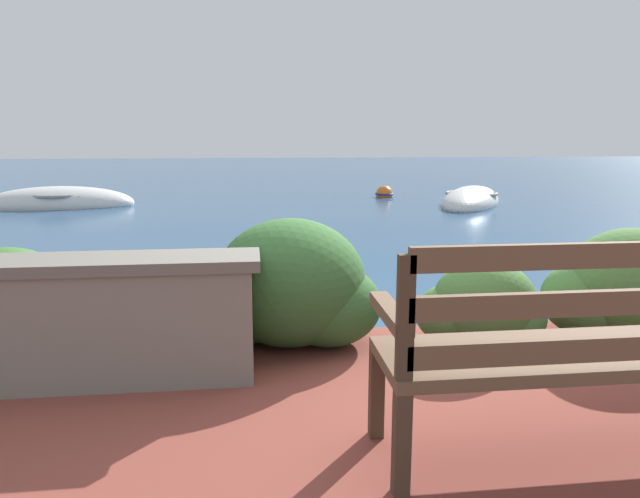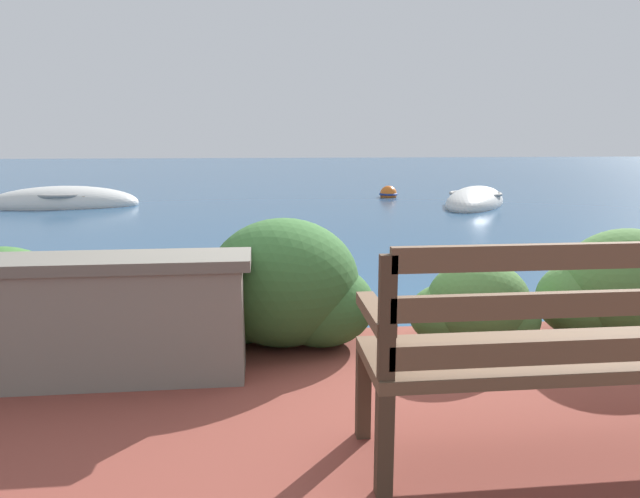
{
  "view_description": "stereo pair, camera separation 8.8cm",
  "coord_description": "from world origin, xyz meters",
  "px_view_note": "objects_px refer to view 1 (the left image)",
  "views": [
    {
      "loc": [
        -0.61,
        -3.68,
        1.51
      ],
      "look_at": [
        0.18,
        3.01,
        0.19
      ],
      "focal_mm": 32.0,
      "sensor_mm": 36.0,
      "label": 1
    },
    {
      "loc": [
        -0.53,
        -3.69,
        1.51
      ],
      "look_at": [
        0.18,
        3.01,
        0.19
      ],
      "focal_mm": 32.0,
      "sensor_mm": 36.0,
      "label": 2
    }
  ],
  "objects_px": {
    "park_bench": "(572,345)",
    "rowboat_nearest": "(471,202)",
    "mooring_buoy": "(384,194)",
    "rowboat_mid": "(59,204)"
  },
  "relations": [
    {
      "from": "mooring_buoy",
      "to": "rowboat_mid",
      "type": "bearing_deg",
      "value": -170.45
    },
    {
      "from": "park_bench",
      "to": "rowboat_mid",
      "type": "distance_m",
      "value": 12.42
    },
    {
      "from": "rowboat_nearest",
      "to": "rowboat_mid",
      "type": "distance_m",
      "value": 9.24
    },
    {
      "from": "park_bench",
      "to": "rowboat_nearest",
      "type": "bearing_deg",
      "value": 64.22
    },
    {
      "from": "rowboat_nearest",
      "to": "mooring_buoy",
      "type": "bearing_deg",
      "value": 70.28
    },
    {
      "from": "rowboat_nearest",
      "to": "park_bench",
      "type": "bearing_deg",
      "value": -169.05
    },
    {
      "from": "rowboat_nearest",
      "to": "mooring_buoy",
      "type": "distance_m",
      "value": 2.48
    },
    {
      "from": "rowboat_mid",
      "to": "rowboat_nearest",
      "type": "bearing_deg",
      "value": -10.1
    },
    {
      "from": "park_bench",
      "to": "rowboat_mid",
      "type": "bearing_deg",
      "value": 110.04
    },
    {
      "from": "park_bench",
      "to": "rowboat_nearest",
      "type": "xyz_separation_m",
      "value": [
        3.73,
        10.51,
        -0.64
      ]
    }
  ]
}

